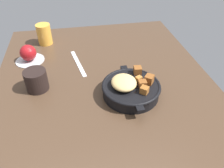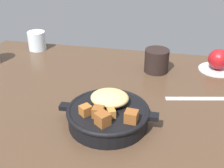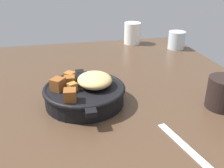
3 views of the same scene
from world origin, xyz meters
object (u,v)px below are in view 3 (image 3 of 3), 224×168
object	(u,v)px
water_glass_short	(177,40)
white_creamer_pitcher	(132,33)
butter_knife	(193,153)
coffee_mug_dark	(224,93)
cast_iron_skillet	(85,92)

from	to	relation	value
water_glass_short	white_creamer_pitcher	bearing A→B (deg)	-126.14
butter_knife	coffee_mug_dark	size ratio (longest dim) A/B	2.61
butter_knife	water_glass_short	xyz separation A→B (cm)	(-61.99, 25.91, 3.42)
coffee_mug_dark	water_glass_short	world-z (taller)	coffee_mug_dark
cast_iron_skillet	butter_knife	xyz separation A→B (cm)	(24.01, 17.09, -2.93)
coffee_mug_dark	white_creamer_pitcher	distance (cm)	59.25
butter_knife	coffee_mug_dark	world-z (taller)	coffee_mug_dark
cast_iron_skillet	butter_knife	size ratio (longest dim) A/B	1.18
cast_iron_skillet	water_glass_short	size ratio (longest dim) A/B	3.45
butter_knife	white_creamer_pitcher	distance (cm)	74.31
cast_iron_skillet	butter_knife	bearing A→B (deg)	35.45
cast_iron_skillet	coffee_mug_dark	world-z (taller)	same
cast_iron_skillet	coffee_mug_dark	distance (cm)	34.06
cast_iron_skillet	coffee_mug_dark	size ratio (longest dim) A/B	3.08
butter_knife	water_glass_short	bearing A→B (deg)	145.98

